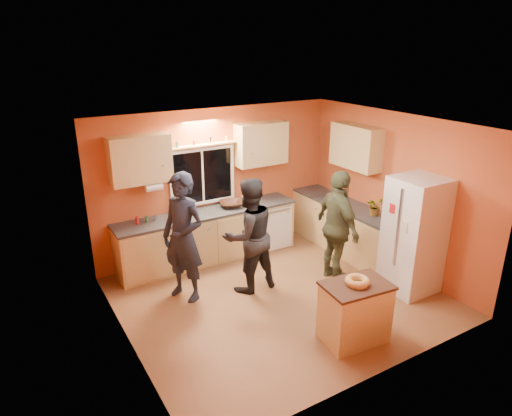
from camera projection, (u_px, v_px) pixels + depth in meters
ground at (279, 297)px, 6.90m from camera, size 4.50×4.50×0.00m
room_shell at (272, 187)px, 6.73m from camera, size 4.54×4.04×2.61m
back_counter at (227, 232)px, 8.12m from camera, size 4.23×0.62×0.90m
right_counter at (355, 232)px, 8.08m from camera, size 0.62×1.84×0.90m
refrigerator at (414, 235)px, 6.85m from camera, size 0.72×0.70×1.80m
island at (355, 312)px, 5.80m from camera, size 0.89×0.65×0.81m
bundt_pastry at (357, 281)px, 5.65m from camera, size 0.31×0.31×0.09m
person_left at (183, 238)px, 6.60m from camera, size 0.74×0.84×1.94m
person_center at (249, 236)px, 6.86m from camera, size 0.90×0.72×1.79m
person_right at (338, 227)px, 7.12m from camera, size 0.60×1.12×1.82m
mixing_bowl at (231, 204)px, 8.01m from camera, size 0.51×0.51×0.10m
utensil_crock at (177, 213)px, 7.50m from camera, size 0.14×0.14×0.17m
potted_plant at (375, 206)px, 7.59m from camera, size 0.30×0.26×0.32m
red_box at (332, 196)px, 8.48m from camera, size 0.19×0.16×0.07m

